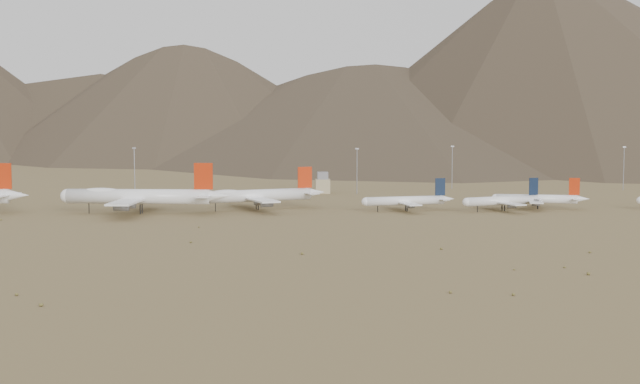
{
  "coord_description": "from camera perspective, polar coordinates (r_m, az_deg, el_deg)",
  "views": [
    {
      "loc": [
        -5.51,
        -377.39,
        44.36
      ],
      "look_at": [
        22.38,
        30.0,
        8.62
      ],
      "focal_mm": 50.0,
      "sensor_mm": 36.0,
      "label": 1
    }
  ],
  "objects": [
    {
      "name": "narrowbody_a",
      "position": [
        410.05,
        5.61,
        -0.55
      ],
      "size": [
        44.71,
        32.71,
        14.9
      ],
      "rotation": [
        0.0,
        0.0,
        0.19
      ],
      "color": "white",
      "rests_on": "ground"
    },
    {
      "name": "mast_east",
      "position": [
        536.87,
        8.46,
        1.73
      ],
      "size": [
        2.0,
        0.6,
        25.7
      ],
      "color": "gray",
      "rests_on": "ground"
    },
    {
      "name": "desert_scrub",
      "position": [
        268.89,
        -1.49,
        -4.42
      ],
      "size": [
        428.96,
        174.95,
        0.89
      ],
      "color": "brown",
      "rests_on": "ground"
    },
    {
      "name": "mast_centre",
      "position": [
        495.13,
        2.38,
        1.51
      ],
      "size": [
        2.0,
        0.6,
        25.7
      ],
      "color": "gray",
      "rests_on": "ground"
    },
    {
      "name": "ground",
      "position": [
        380.03,
        -3.06,
        -1.71
      ],
      "size": [
        3000.0,
        3000.0,
        0.0
      ],
      "primitive_type": "plane",
      "color": "olive",
      "rests_on": "ground"
    },
    {
      "name": "narrowbody_b",
      "position": [
        417.46,
        11.7,
        -0.54
      ],
      "size": [
        43.43,
        32.33,
        14.86
      ],
      "rotation": [
        0.0,
        0.0,
        0.32
      ],
      "color": "white",
      "rests_on": "ground"
    },
    {
      "name": "narrowbody_c",
      "position": [
        429.79,
        13.82,
        -0.42
      ],
      "size": [
        44.04,
        32.45,
        14.8
      ],
      "rotation": [
        0.0,
        0.0,
        -0.24
      ],
      "color": "white",
      "rests_on": "ground"
    },
    {
      "name": "mast_west",
      "position": [
        514.73,
        -11.79,
        1.54
      ],
      "size": [
        2.0,
        0.6,
        25.7
      ],
      "color": "gray",
      "rests_on": "ground"
    },
    {
      "name": "widebody_east",
      "position": [
        414.64,
        -4.15,
        -0.22
      ],
      "size": [
        62.79,
        50.09,
        19.47
      ],
      "rotation": [
        0.0,
        0.0,
        0.34
      ],
      "color": "white",
      "rests_on": "ground"
    },
    {
      "name": "widebody_centre",
      "position": [
        404.67,
        -11.52,
        -0.27
      ],
      "size": [
        76.75,
        59.6,
        22.87
      ],
      "rotation": [
        0.0,
        0.0,
        -0.13
      ],
      "color": "white",
      "rests_on": "ground"
    },
    {
      "name": "control_tower",
      "position": [
        500.18,
        0.17,
        0.53
      ],
      "size": [
        8.0,
        8.0,
        12.0
      ],
      "color": "tan",
      "rests_on": "ground"
    },
    {
      "name": "mountain_ridge",
      "position": [
        1281.76,
        -3.71,
        9.72
      ],
      "size": [
        4400.0,
        1000.0,
        300.0
      ],
      "color": "#4D3E2E",
      "rests_on": "ground"
    },
    {
      "name": "mast_far_east",
      "position": [
        550.17,
        18.87,
        1.59
      ],
      "size": [
        2.0,
        0.6,
        25.7
      ],
      "color": "gray",
      "rests_on": "ground"
    }
  ]
}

